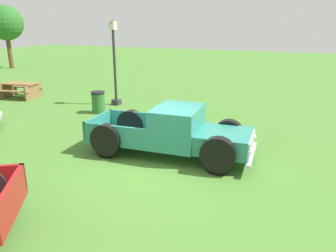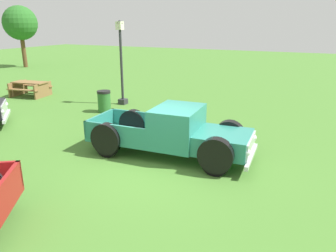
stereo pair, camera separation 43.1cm
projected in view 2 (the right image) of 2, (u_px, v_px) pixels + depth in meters
The scene contains 6 objects.
ground_plane at pixel (154, 165), 8.99m from camera, with size 80.00×80.00×0.00m, color #477A2D.
pickup_truck_foreground at pixel (179, 134), 9.39m from camera, with size 2.16×4.97×1.49m.
lamp_post_far at pixel (121, 61), 15.16m from camera, with size 0.36×0.36×3.91m.
picnic_table at pixel (30, 87), 17.33m from camera, with size 1.75×2.01×0.78m.
trash_can at pixel (104, 101), 14.25m from camera, with size 0.59×0.59×0.95m.
oak_tree_west at pixel (20, 23), 27.80m from camera, with size 2.88×2.88×5.21m.
Camera 2 is at (-7.24, -3.94, 3.78)m, focal length 34.58 mm.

